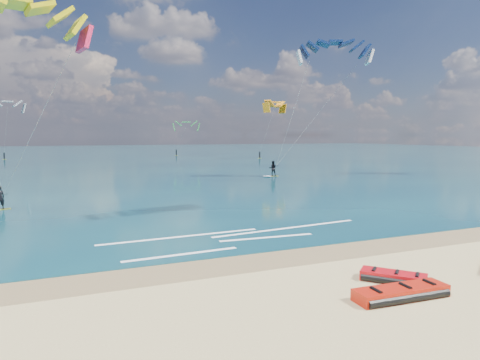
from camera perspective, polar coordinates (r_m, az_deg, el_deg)
name	(u,v)px	position (r m, az deg, el deg)	size (l,w,h in m)	color
ground	(121,178)	(52.81, -15.64, 0.30)	(320.00, 320.00, 0.00)	tan
wet_sand_strip	(243,263)	(17.25, 0.35, -11.01)	(320.00, 2.40, 0.01)	olive
sea	(88,155)	(116.45, -19.63, 3.19)	(320.00, 200.00, 0.04)	#0B2F40
packed_kite_left	(401,298)	(14.66, 20.65, -14.56)	(3.34, 1.20, 0.44)	red
packed_kite_mid	(393,282)	(16.08, 19.75, -12.67)	(2.37, 1.12, 0.41)	red
kitesurfer_main	(7,105)	(28.96, -28.61, 8.79)	(8.48, 8.99, 13.32)	#BDC717
kitesurfer_far	(304,103)	(50.95, 8.56, 10.12)	(12.13, 8.51, 17.02)	gold
shoreline_foam	(235,236)	(21.39, -0.66, -7.53)	(14.43, 3.62, 0.01)	white
distant_kites	(58,134)	(91.19, -23.14, 5.70)	(78.73, 44.30, 11.80)	#235799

